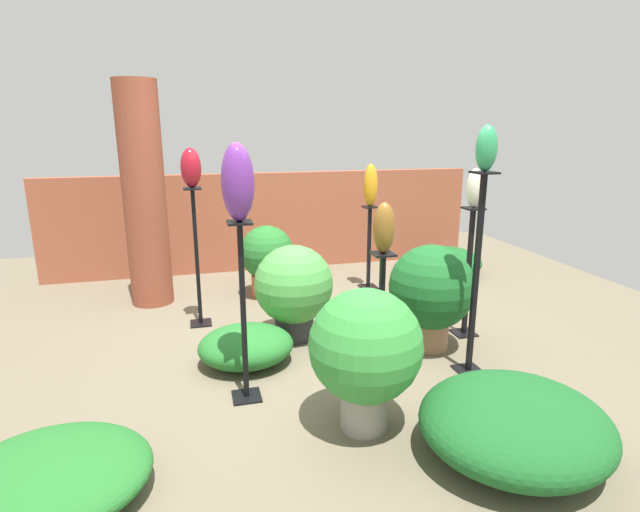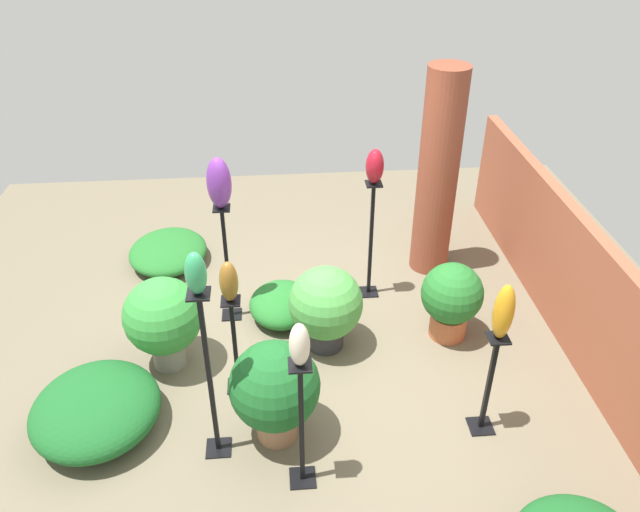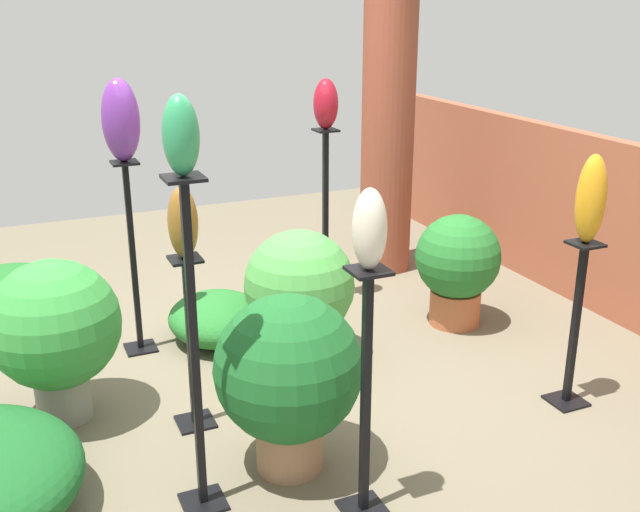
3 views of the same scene
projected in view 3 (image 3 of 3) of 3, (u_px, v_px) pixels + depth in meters
The scene contains 21 objects.
ground_plane at pixel (273, 373), 4.65m from camera, with size 8.00×8.00×0.00m, color #6B604C.
brick_wall_back at pixel (604, 227), 5.42m from camera, with size 5.60×0.12×1.27m, color #9E5138.
brick_pillar at pixel (388, 134), 6.09m from camera, with size 0.43×0.43×2.31m, color brown.
pedestal_ivory at pixel (365, 407), 3.24m from camera, with size 0.20×0.20×1.18m.
pedestal_violet at pixel (134, 267), 4.78m from camera, with size 0.20×0.20×1.27m.
pedestal_ruby at pixel (325, 225), 5.56m from camera, with size 0.20×0.20×1.32m.
pedestal_amber at pixel (574, 333), 4.18m from camera, with size 0.20×0.20×0.97m.
pedestal_jade at pixel (195, 364), 3.23m from camera, with size 0.20×0.20×1.55m.
pedestal_bronze at pixel (191, 351), 3.97m from camera, with size 0.20×0.20×0.96m.
art_vase_ivory at pixel (370, 229), 2.97m from camera, with size 0.15×0.14×0.34m, color beige.
art_vase_violet at pixel (121, 120), 4.47m from camera, with size 0.21×0.23×0.50m, color #6B2D8C.
art_vase_ruby at pixel (326, 104), 5.27m from camera, with size 0.18×0.18×0.36m, color maroon.
art_vase_amber at pixel (591, 199), 3.92m from camera, with size 0.16×0.15×0.48m, color orange.
art_vase_jade at pixel (181, 136), 2.90m from camera, with size 0.15×0.15×0.32m, color #2D9356.
art_vase_bronze at pixel (183, 223), 3.73m from camera, with size 0.16×0.15×0.37m, color brown.
potted_plant_walkway_edge at pixel (458, 264), 5.21m from camera, with size 0.59×0.59×0.80m.
potted_plant_mid_left at pixel (288, 373), 3.57m from camera, with size 0.72×0.72×0.91m.
potted_plant_front_left at pixel (55, 329), 4.00m from camera, with size 0.71×0.71×0.92m.
potted_plant_mid_right at pixel (299, 289), 4.70m from camera, with size 0.70×0.70×0.86m.
foliage_bed_west at pixel (8, 291), 5.57m from camera, with size 1.01×0.89×0.28m, color #236B28.
foliage_bed_rear at pixel (218, 318), 5.07m from camera, with size 0.76×0.67×0.31m, color #236B28.
Camera 3 is at (3.92, -1.40, 2.23)m, focal length 42.00 mm.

